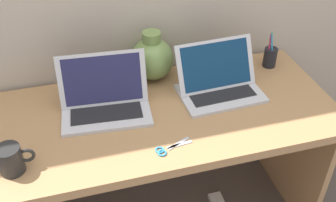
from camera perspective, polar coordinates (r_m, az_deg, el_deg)
desk at (r=1.77m, az=0.00°, el=-5.42°), size 1.40×0.65×0.73m
laptop_left at (r=1.65m, az=-8.96°, el=0.56°), size 0.37×0.26×0.23m
laptop_right at (r=1.75m, az=7.12°, el=2.90°), size 0.36×0.25×0.21m
green_vase at (r=1.82m, az=-2.26°, el=6.10°), size 0.19×0.19×0.23m
coffee_mug at (r=1.48m, az=-21.31°, el=-7.71°), size 0.13×0.09×0.11m
pen_cup at (r=1.98m, az=14.23°, el=6.11°), size 0.06×0.06×0.18m
scissors at (r=1.49m, az=-0.06°, el=-6.77°), size 0.15×0.08×0.01m
power_brick at (r=2.27m, az=6.81°, el=-13.62°), size 0.07×0.07×0.03m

